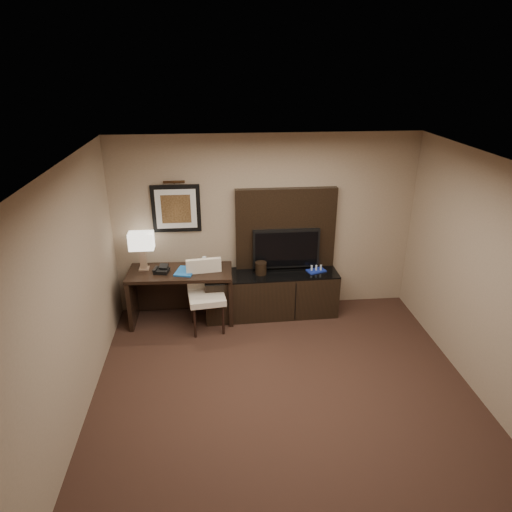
{
  "coord_description": "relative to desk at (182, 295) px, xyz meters",
  "views": [
    {
      "loc": [
        -0.74,
        -3.92,
        3.63
      ],
      "look_at": [
        -0.2,
        1.8,
        1.15
      ],
      "focal_mm": 32.0,
      "sensor_mm": 36.0,
      "label": 1
    }
  ],
  "objects": [
    {
      "name": "picture_light",
      "position": [
        -0.02,
        0.29,
        1.65
      ],
      "size": [
        0.04,
        0.04,
        0.3
      ],
      "primitive_type": "cylinder",
      "color": "#3D2513",
      "rests_on": "wall_back"
    },
    {
      "name": "ice_bucket",
      "position": [
        1.19,
        0.04,
        0.38
      ],
      "size": [
        0.19,
        0.19,
        0.19
      ],
      "primitive_type": "cylinder",
      "rotation": [
        0.0,
        0.0,
        0.14
      ],
      "color": "black",
      "rests_on": "credenza"
    },
    {
      "name": "wall_back",
      "position": [
        1.28,
        0.35,
        0.95
      ],
      "size": [
        4.5,
        0.01,
        2.7
      ],
      "primitive_type": "cube",
      "color": "gray",
      "rests_on": "floor"
    },
    {
      "name": "artwork",
      "position": [
        -0.02,
        0.33,
        1.25
      ],
      "size": [
        0.7,
        0.04,
        0.7
      ],
      "primitive_type": "cube",
      "color": "black",
      "rests_on": "wall_back"
    },
    {
      "name": "tv_wall_panel",
      "position": [
        1.58,
        0.29,
        0.87
      ],
      "size": [
        1.5,
        0.12,
        1.3
      ],
      "primitive_type": "cube",
      "color": "black",
      "rests_on": "wall_back"
    },
    {
      "name": "desk_phone",
      "position": [
        -0.26,
        -0.02,
        0.45
      ],
      "size": [
        0.23,
        0.22,
        0.1
      ],
      "primitive_type": null,
      "rotation": [
        0.0,
        0.0,
        -0.19
      ],
      "color": "black",
      "rests_on": "desk"
    },
    {
      "name": "wall_right",
      "position": [
        3.53,
        -2.15,
        0.95
      ],
      "size": [
        0.01,
        5.0,
        2.7
      ],
      "primitive_type": "cube",
      "color": "gray",
      "rests_on": "floor"
    },
    {
      "name": "wall_left",
      "position": [
        -0.97,
        -2.15,
        0.95
      ],
      "size": [
        0.01,
        5.0,
        2.7
      ],
      "primitive_type": "cube",
      "color": "gray",
      "rests_on": "floor"
    },
    {
      "name": "book",
      "position": [
        0.08,
        0.01,
        0.51
      ],
      "size": [
        0.14,
        0.09,
        0.21
      ],
      "primitive_type": "imported",
      "rotation": [
        0.0,
        0.0,
        0.48
      ],
      "color": "tan",
      "rests_on": "desk"
    },
    {
      "name": "credenza",
      "position": [
        1.35,
        0.05,
        -0.06
      ],
      "size": [
        2.01,
        0.6,
        0.69
      ],
      "primitive_type": "cube",
      "rotation": [
        0.0,
        0.0,
        0.03
      ],
      "color": "black",
      "rests_on": "floor"
    },
    {
      "name": "water_bottle",
      "position": [
        0.36,
        0.05,
        0.5
      ],
      "size": [
        0.07,
        0.07,
        0.19
      ],
      "primitive_type": "cylinder",
      "rotation": [
        0.0,
        0.0,
        0.24
      ],
      "color": "silver",
      "rests_on": "desk"
    },
    {
      "name": "ceiling",
      "position": [
        1.28,
        -2.15,
        2.3
      ],
      "size": [
        4.5,
        5.0,
        0.01
      ],
      "primitive_type": "cube",
      "color": "silver",
      "rests_on": "wall_back"
    },
    {
      "name": "tv",
      "position": [
        1.58,
        0.19,
        0.62
      ],
      "size": [
        1.0,
        0.08,
        0.6
      ],
      "primitive_type": "cube",
      "color": "black",
      "rests_on": "tv_wall_panel"
    },
    {
      "name": "floor",
      "position": [
        1.28,
        -2.15,
        -0.41
      ],
      "size": [
        4.5,
        5.0,
        0.01
      ],
      "primitive_type": "cube",
      "color": "#311C16",
      "rests_on": "ground"
    },
    {
      "name": "desk_chair",
      "position": [
        0.38,
        -0.29,
        0.12
      ],
      "size": [
        0.57,
        0.64,
        1.05
      ],
      "primitive_type": null,
      "rotation": [
        0.0,
        0.0,
        0.12
      ],
      "color": "beige",
      "rests_on": "floor"
    },
    {
      "name": "desk",
      "position": [
        0.0,
        0.0,
        0.0
      ],
      "size": [
        1.53,
        0.71,
        0.8
      ],
      "primitive_type": "cube",
      "rotation": [
        0.0,
        0.0,
        -0.04
      ],
      "color": "black",
      "rests_on": "floor"
    },
    {
      "name": "table_lamp",
      "position": [
        -0.52,
        0.12,
        0.69
      ],
      "size": [
        0.39,
        0.3,
        0.57
      ],
      "primitive_type": null,
      "rotation": [
        0.0,
        0.0,
        0.3
      ],
      "color": "#93745B",
      "rests_on": "desk"
    },
    {
      "name": "blue_folder",
      "position": [
        0.08,
        -0.04,
        0.41
      ],
      "size": [
        0.33,
        0.39,
        0.02
      ],
      "primitive_type": "cube",
      "rotation": [
        0.0,
        0.0,
        -0.25
      ],
      "color": "blue",
      "rests_on": "desk"
    },
    {
      "name": "minibar_tray",
      "position": [
        2.03,
        0.05,
        0.33
      ],
      "size": [
        0.31,
        0.24,
        0.1
      ],
      "primitive_type": null,
      "rotation": [
        0.0,
        0.0,
        0.33
      ],
      "color": "#172B99",
      "rests_on": "credenza"
    }
  ]
}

